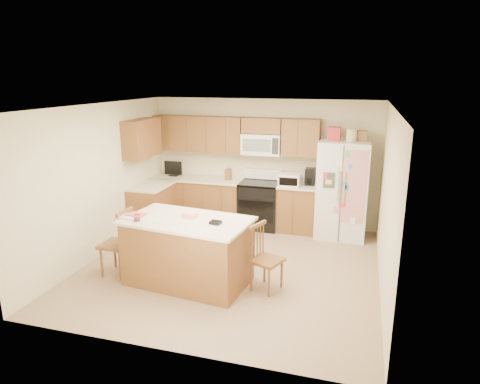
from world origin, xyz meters
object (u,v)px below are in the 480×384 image
(refrigerator, at_px, (342,188))
(stove, at_px, (260,204))
(windsor_chair_right, at_px, (265,259))
(island, at_px, (188,251))
(windsor_chair_left, at_px, (118,244))
(windsor_chair_back, at_px, (206,241))

(refrigerator, bearing_deg, stove, 177.70)
(refrigerator, xyz_separation_m, windsor_chair_right, (-0.89, -2.43, -0.47))
(island, bearing_deg, windsor_chair_left, -178.15)
(windsor_chair_back, relative_size, windsor_chair_right, 0.93)
(refrigerator, xyz_separation_m, windsor_chair_left, (-3.13, -2.58, -0.44))
(windsor_chair_back, height_order, windsor_chair_right, windsor_chair_right)
(refrigerator, height_order, windsor_chair_right, refrigerator)
(island, bearing_deg, refrigerator, 51.71)
(island, distance_m, windsor_chair_left, 1.12)
(stove, bearing_deg, windsor_chair_right, -74.74)
(windsor_chair_left, bearing_deg, stove, 59.51)
(island, relative_size, windsor_chair_back, 2.16)
(stove, xyz_separation_m, island, (-0.44, -2.61, 0.01))
(windsor_chair_left, relative_size, windsor_chair_back, 1.16)
(stove, distance_m, island, 2.64)
(island, xyz_separation_m, windsor_chair_right, (1.12, 0.11, -0.04))
(stove, distance_m, windsor_chair_left, 3.07)
(windsor_chair_left, xyz_separation_m, windsor_chair_right, (2.24, 0.15, -0.04))
(windsor_chair_right, bearing_deg, island, -174.37)
(refrigerator, bearing_deg, island, -128.29)
(island, relative_size, windsor_chair_right, 2.02)
(windsor_chair_back, bearing_deg, island, -95.78)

